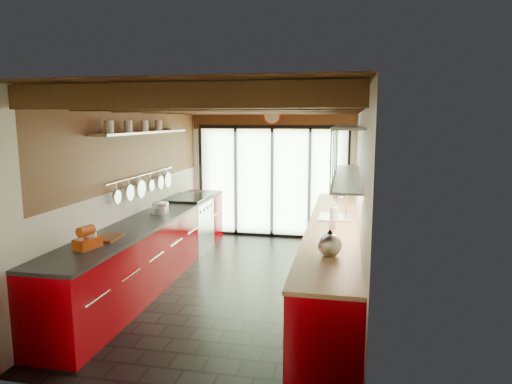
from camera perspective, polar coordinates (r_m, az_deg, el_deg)
ground at (r=6.53m, az=-1.96°, el=-11.41°), size 5.50×5.50×0.00m
room_shell at (r=6.15m, az=-2.04°, el=3.18°), size 5.50×5.50×5.50m
ceiling_beams at (r=6.49m, az=-1.30°, el=10.64°), size 3.14×5.06×4.90m
glass_door at (r=8.78m, az=2.03°, el=4.98°), size 2.95×0.10×2.90m
left_counter at (r=6.78m, az=-12.60°, el=-6.75°), size 0.68×5.00×0.92m
range_stove at (r=8.08m, az=-8.45°, el=-4.00°), size 0.66×0.90×0.97m
right_counter at (r=6.23m, az=9.62°, el=-8.08°), size 0.68×5.00×0.92m
sink_assembly at (r=6.49m, az=9.97°, el=-2.84°), size 0.45×0.52×0.43m
upper_cabinets_right at (r=6.27m, az=11.48°, el=4.92°), size 0.34×3.00×3.00m
left_wall_fixtures at (r=6.86m, az=-13.62°, el=4.79°), size 0.28×2.60×0.96m
stand_mixer at (r=5.20m, az=-20.29°, el=-5.57°), size 0.23×0.31×0.25m
pot_large at (r=6.88m, az=-11.86°, el=-1.91°), size 0.27×0.27×0.15m
pot_small at (r=6.83m, az=-12.09°, el=-2.26°), size 0.31×0.31×0.10m
cutting_board at (r=5.54m, az=-18.17°, el=-5.47°), size 0.30×0.41×0.03m
kettle at (r=4.68m, az=9.20°, el=-6.37°), size 0.30×0.33×0.29m
paper_towel at (r=6.05m, az=9.72°, el=-2.97°), size 0.12×0.12×0.28m
soap_bottle at (r=5.86m, az=9.65°, el=-3.68°), size 0.09×0.09×0.17m
bowl at (r=8.28m, az=10.17°, el=-0.37°), size 0.25×0.25×0.06m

